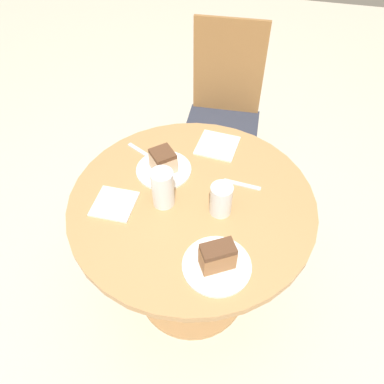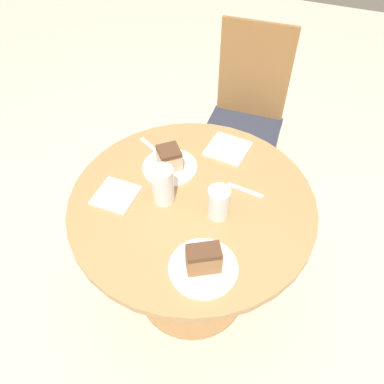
{
  "view_description": "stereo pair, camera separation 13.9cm",
  "coord_description": "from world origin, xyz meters",
  "views": [
    {
      "loc": [
        0.22,
        -0.91,
        1.77
      ],
      "look_at": [
        0.0,
        0.0,
        0.74
      ],
      "focal_mm": 35.0,
      "sensor_mm": 36.0,
      "label": 1
    },
    {
      "loc": [
        0.35,
        -0.86,
        1.77
      ],
      "look_at": [
        0.0,
        0.0,
        0.74
      ],
      "focal_mm": 35.0,
      "sensor_mm": 36.0,
      "label": 2
    }
  ],
  "objects": [
    {
      "name": "ground_plane",
      "position": [
        0.0,
        0.0,
        0.0
      ],
      "size": [
        8.0,
        8.0,
        0.0
      ],
      "primitive_type": "plane",
      "color": "beige"
    },
    {
      "name": "fork",
      "position": [
        -0.26,
        0.2,
        0.71
      ],
      "size": [
        0.17,
        0.1,
        0.0
      ],
      "rotation": [
        0.0,
        0.0,
        2.66
      ],
      "color": "silver",
      "rests_on": "table"
    },
    {
      "name": "plate_far",
      "position": [
        0.15,
        -0.27,
        0.71
      ],
      "size": [
        0.23,
        0.23,
        0.01
      ],
      "color": "white",
      "rests_on": "table"
    },
    {
      "name": "glass_water",
      "position": [
        0.11,
        -0.03,
        0.76
      ],
      "size": [
        0.08,
        0.08,
        0.13
      ],
      "color": "silver",
      "rests_on": "table"
    },
    {
      "name": "glass_lemonade",
      "position": [
        -0.1,
        -0.04,
        0.77
      ],
      "size": [
        0.08,
        0.08,
        0.16
      ],
      "color": "silver",
      "rests_on": "table"
    },
    {
      "name": "napkin_side",
      "position": [
        -0.28,
        -0.1,
        0.71
      ],
      "size": [
        0.15,
        0.15,
        0.01
      ],
      "rotation": [
        0.0,
        0.0,
        0.01
      ],
      "color": "silver",
      "rests_on": "table"
    },
    {
      "name": "cake_slice_near",
      "position": [
        -0.15,
        0.12,
        0.76
      ],
      "size": [
        0.12,
        0.12,
        0.09
      ],
      "rotation": [
        0.0,
        0.0,
        3.88
      ],
      "color": "beige",
      "rests_on": "plate_near"
    },
    {
      "name": "chair",
      "position": [
        -0.02,
        0.83,
        0.51
      ],
      "size": [
        0.43,
        0.44,
        0.99
      ],
      "rotation": [
        0.0,
        0.0,
        0.06
      ],
      "color": "olive",
      "rests_on": "ground_plane"
    },
    {
      "name": "table",
      "position": [
        0.0,
        0.0,
        0.51
      ],
      "size": [
        0.94,
        0.94,
        0.7
      ],
      "color": "tan",
      "rests_on": "ground_plane"
    },
    {
      "name": "spoon",
      "position": [
        0.17,
        0.12,
        0.71
      ],
      "size": [
        0.15,
        0.03,
        0.0
      ],
      "rotation": [
        0.0,
        0.0,
        3.05
      ],
      "color": "silver",
      "rests_on": "table"
    },
    {
      "name": "plate_near",
      "position": [
        -0.15,
        0.12,
        0.71
      ],
      "size": [
        0.22,
        0.22,
        0.01
      ],
      "color": "white",
      "rests_on": "table"
    },
    {
      "name": "cake_slice_far",
      "position": [
        0.15,
        -0.27,
        0.76
      ],
      "size": [
        0.13,
        0.11,
        0.1
      ],
      "rotation": [
        0.0,
        0.0,
        2.11
      ],
      "color": "#9E6B42",
      "rests_on": "plate_far"
    },
    {
      "name": "napkin_stack",
      "position": [
        0.03,
        0.32,
        0.71
      ],
      "size": [
        0.18,
        0.18,
        0.01
      ],
      "rotation": [
        0.0,
        0.0,
        -0.08
      ],
      "color": "silver",
      "rests_on": "table"
    }
  ]
}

